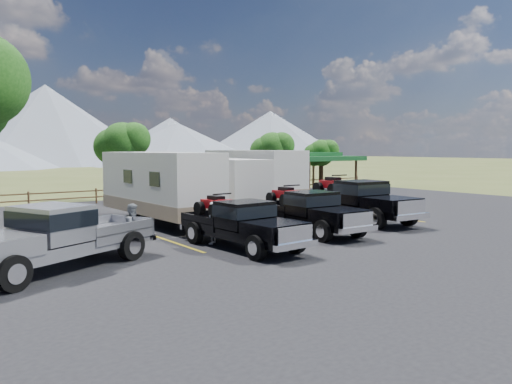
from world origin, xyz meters
TOP-DOWN VIEW (x-y plane):
  - ground at (0.00, 0.00)m, footprint 320.00×320.00m
  - asphalt_lot at (0.00, 3.00)m, footprint 44.00×34.00m
  - stall_lines at (0.00, 4.00)m, footprint 12.12×5.50m
  - tree_ne_a at (8.97, 17.01)m, footprint 3.11×2.92m
  - tree_ne_b at (14.98, 18.01)m, footprint 2.77×2.59m
  - tree_north at (-2.03, 19.02)m, footprint 3.46×3.24m
  - rail_fence at (2.00, 18.50)m, footprint 36.12×0.12m
  - pavilion at (13.00, 17.00)m, footprint 6.20×6.20m
  - rig_left at (-4.54, 1.28)m, footprint 2.22×5.65m
  - rig_center at (-0.48, 2.28)m, footprint 2.25×5.84m
  - rig_right at (3.57, 3.32)m, footprint 2.66×6.68m
  - trailer_left at (-4.39, 8.16)m, footprint 2.79×9.53m
  - trailer_center at (-0.28, 9.38)m, footprint 2.71×8.51m
  - trailer_right at (3.67, 12.07)m, footprint 2.71×9.70m
  - pickup_silver at (-10.57, 1.76)m, footprint 6.53×4.38m
  - person_a at (-4.95, 2.52)m, footprint 0.67×0.65m
  - person_b at (-7.78, 3.00)m, footprint 1.00×0.97m

SIDE VIEW (x-z plane):
  - ground at x=0.00m, z-range 0.00..0.00m
  - asphalt_lot at x=0.00m, z-range 0.00..0.04m
  - stall_lines at x=0.00m, z-range 0.04..0.05m
  - rail_fence at x=2.00m, z-range 0.11..1.11m
  - person_a at x=-4.95m, z-range 0.04..1.58m
  - person_b at x=-7.78m, z-range 0.04..1.66m
  - rig_left at x=-4.54m, z-range 0.01..1.86m
  - rig_center at x=-0.48m, z-range 0.00..1.93m
  - pickup_silver at x=-10.57m, z-range 0.08..1.96m
  - rig_right at x=3.57m, z-range 0.00..2.19m
  - trailer_center at x=-0.28m, z-range 0.11..3.05m
  - trailer_left at x=-4.39m, z-range 0.12..3.43m
  - trailer_right at x=3.67m, z-range 0.12..3.49m
  - pavilion at x=13.00m, z-range 1.18..4.40m
  - tree_ne_b at x=14.98m, z-range 0.99..5.26m
  - tree_ne_a at x=8.97m, z-range 1.10..5.86m
  - tree_north at x=-2.03m, z-range 1.21..6.46m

